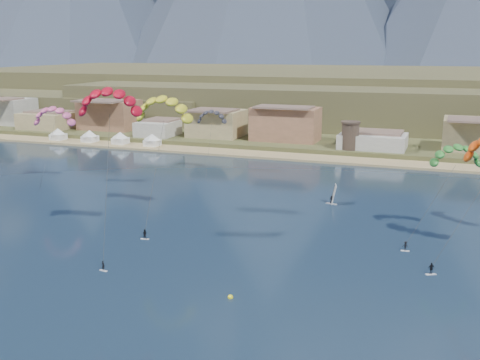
% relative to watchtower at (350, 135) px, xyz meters
% --- Properties ---
extents(ground, '(2400.00, 2400.00, 0.00)m').
position_rel_watchtower_xyz_m(ground, '(-5.00, -114.00, -6.37)').
color(ground, black).
rests_on(ground, ground).
extents(beach, '(2200.00, 12.00, 0.90)m').
position_rel_watchtower_xyz_m(beach, '(-5.00, -8.00, -6.12)').
color(beach, tan).
rests_on(beach, ground).
extents(land, '(2200.00, 900.00, 4.00)m').
position_rel_watchtower_xyz_m(land, '(-5.00, 446.00, -6.37)').
color(land, brown).
rests_on(land, ground).
extents(foothills, '(940.00, 210.00, 18.00)m').
position_rel_watchtower_xyz_m(foothills, '(17.39, 118.47, 2.71)').
color(foothills, brown).
rests_on(foothills, ground).
extents(town, '(400.00, 24.00, 12.00)m').
position_rel_watchtower_xyz_m(town, '(-45.00, 8.00, 1.63)').
color(town, beige).
rests_on(town, ground).
extents(watchtower, '(5.82, 5.82, 8.60)m').
position_rel_watchtower_xyz_m(watchtower, '(0.00, 0.00, 0.00)').
color(watchtower, '#47382D').
rests_on(watchtower, ground).
extents(beach_tents, '(43.40, 6.40, 5.00)m').
position_rel_watchtower_xyz_m(beach_tents, '(-81.25, -8.00, -2.66)').
color(beach_tents, white).
rests_on(beach_tents, ground).
extents(kitesurfer_red, '(11.96, 16.35, 28.13)m').
position_rel_watchtower_xyz_m(kitesurfer_red, '(-23.72, -92.24, 18.04)').
color(kitesurfer_red, silver).
rests_on(kitesurfer_red, ground).
extents(kitesurfer_yellow, '(11.96, 16.94, 25.96)m').
position_rel_watchtower_xyz_m(kitesurfer_yellow, '(-22.65, -75.81, 15.27)').
color(kitesurfer_yellow, silver).
rests_on(kitesurfer_yellow, ground).
extents(kitesurfer_green, '(12.17, 14.85, 19.05)m').
position_rel_watchtower_xyz_m(kitesurfer_green, '(29.49, -68.75, 8.33)').
color(kitesurfer_green, silver).
rests_on(kitesurfer_green, ground).
extents(distant_kite_pink, '(11.17, 7.18, 20.34)m').
position_rel_watchtower_xyz_m(distant_kite_pink, '(-60.44, -59.73, 10.70)').
color(distant_kite_pink, '#262626').
rests_on(distant_kite_pink, ground).
extents(distant_kite_dark, '(8.48, 6.16, 18.10)m').
position_rel_watchtower_xyz_m(distant_kite_dark, '(-30.00, -35.50, 8.95)').
color(distant_kite_dark, '#262626').
rests_on(distant_kite_dark, ground).
extents(windsurfer, '(2.47, 2.73, 4.23)m').
position_rel_watchtower_xyz_m(windsurfer, '(6.05, -55.86, -5.03)').
color(windsurfer, silver).
rests_on(windsurfer, ground).
extents(buoy, '(0.72, 0.72, 0.72)m').
position_rel_watchtower_xyz_m(buoy, '(2.79, -106.70, -6.25)').
color(buoy, yellow).
rests_on(buoy, ground).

